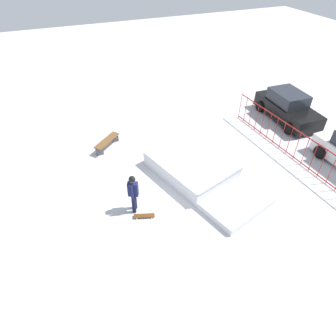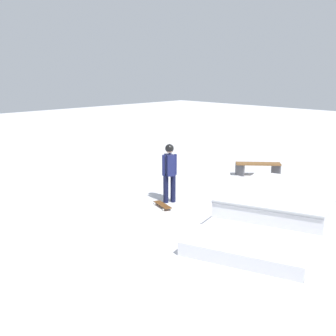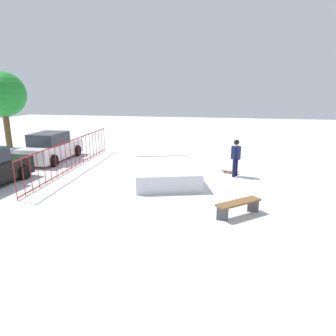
% 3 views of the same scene
% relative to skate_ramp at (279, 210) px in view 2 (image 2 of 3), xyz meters
% --- Properties ---
extents(ground_plane, '(60.00, 60.00, 0.00)m').
position_rel_skate_ramp_xyz_m(ground_plane, '(0.70, -1.35, -0.32)').
color(ground_plane, silver).
extents(skate_ramp, '(5.92, 4.05, 0.74)m').
position_rel_skate_ramp_xyz_m(skate_ramp, '(0.00, 0.00, 0.00)').
color(skate_ramp, silver).
rests_on(skate_ramp, ground).
extents(skater, '(0.40, 0.44, 1.73)m').
position_rel_skate_ramp_xyz_m(skater, '(0.82, -3.14, 0.69)').
color(skater, black).
rests_on(skater, ground).
extents(skateboard, '(0.44, 0.82, 0.09)m').
position_rel_skate_ramp_xyz_m(skateboard, '(1.31, -2.93, -0.24)').
color(skateboard, '#593314').
rests_on(skateboard, ground).
extents(park_bench, '(1.36, 1.46, 0.48)m').
position_rel_skate_ramp_xyz_m(park_bench, '(-3.75, -3.17, 0.04)').
color(park_bench, brown).
rests_on(park_bench, ground).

